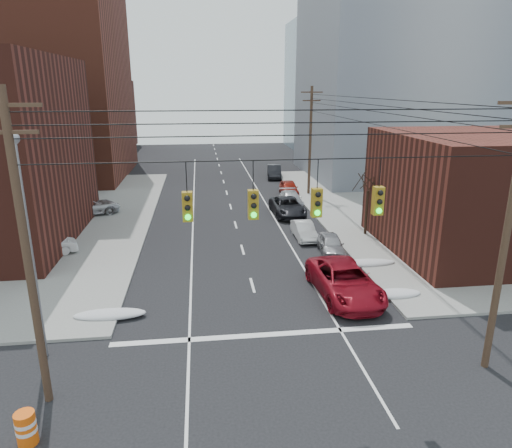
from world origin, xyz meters
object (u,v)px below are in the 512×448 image
object	(u,v)px
parked_car_b	(304,230)
parked_car_c	(287,207)
parked_car_f	(274,172)
red_pickup	(345,281)
parked_car_e	(289,188)
parked_car_d	(291,199)
lot_car_b	(90,206)
construction_barrel	(26,428)
lot_car_a	(46,246)
parked_car_a	(331,244)

from	to	relation	value
parked_car_b	parked_car_c	size ratio (longest dim) A/B	0.69
parked_car_f	red_pickup	bearing A→B (deg)	-85.58
red_pickup	parked_car_c	xyz separation A→B (m)	(0.02, 16.45, -0.11)
parked_car_e	parked_car_d	bearing A→B (deg)	-94.57
lot_car_b	red_pickup	bearing A→B (deg)	-158.63
red_pickup	parked_car_b	bearing A→B (deg)	87.13
parked_car_c	construction_barrel	xyz separation A→B (m)	(-13.30, -25.60, -0.19)
lot_car_b	parked_car_d	bearing A→B (deg)	-107.62
parked_car_d	lot_car_b	xyz separation A→B (m)	(-18.22, -1.39, 0.19)
parked_car_e	parked_car_b	bearing A→B (deg)	-92.80
red_pickup	parked_car_e	xyz separation A→B (m)	(1.62, 24.04, -0.12)
parked_car_e	construction_barrel	bearing A→B (deg)	-110.54
parked_car_b	parked_car_c	bearing A→B (deg)	89.69
parked_car_e	parked_car_f	xyz separation A→B (m)	(0.00, 9.61, 0.03)
lot_car_a	parked_car_f	bearing A→B (deg)	-55.97
parked_car_a	parked_car_c	distance (m)	10.00
parked_car_b	construction_barrel	xyz separation A→B (m)	(-13.30, -19.02, -0.05)
parked_car_d	lot_car_b	size ratio (longest dim) A/B	0.90
lot_car_b	construction_barrel	size ratio (longest dim) A/B	4.52
red_pickup	lot_car_a	size ratio (longest dim) A/B	1.60
parked_car_c	parked_car_d	xyz separation A→B (m)	(0.97, 3.20, -0.10)
parked_car_b	construction_barrel	distance (m)	23.21
parked_car_d	lot_car_a	distance (m)	22.10
red_pickup	parked_car_a	distance (m)	6.61
lot_car_a	construction_barrel	xyz separation A→B (m)	(4.62, -17.33, -0.22)
parked_car_f	lot_car_b	size ratio (longest dim) A/B	0.93
lot_car_a	parked_car_b	bearing A→B (deg)	-103.12
red_pickup	parked_car_b	size ratio (longest dim) A/B	1.65
parked_car_e	lot_car_b	xyz separation A→B (m)	(-18.85, -5.78, 0.11)
parked_car_b	lot_car_b	distance (m)	19.19
lot_car_b	parked_car_e	bearing A→B (deg)	-94.94
parked_car_a	lot_car_a	world-z (taller)	lot_car_a
parked_car_c	parked_car_b	bearing A→B (deg)	-91.90
parked_car_e	lot_car_b	distance (m)	19.72
parked_car_e	lot_car_b	world-z (taller)	lot_car_b
red_pickup	parked_car_c	size ratio (longest dim) A/B	1.14
red_pickup	parked_car_d	distance (m)	19.67
parked_car_d	construction_barrel	world-z (taller)	parked_car_d
parked_car_e	lot_car_a	bearing A→B (deg)	-137.26
construction_barrel	parked_car_d	bearing A→B (deg)	63.64
parked_car_e	lot_car_a	size ratio (longest dim) A/B	1.12
red_pickup	parked_car_f	distance (m)	33.68
parked_car_f	construction_barrel	size ratio (longest dim) A/B	4.19
parked_car_c	parked_car_e	xyz separation A→B (m)	(1.60, 7.59, -0.02)
parked_car_e	construction_barrel	distance (m)	36.38
construction_barrel	parked_car_a	bearing A→B (deg)	47.35
parked_car_a	parked_car_b	bearing A→B (deg)	114.26
red_pickup	parked_car_b	world-z (taller)	red_pickup
parked_car_a	construction_barrel	distance (m)	21.29
red_pickup	lot_car_b	size ratio (longest dim) A/B	1.23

